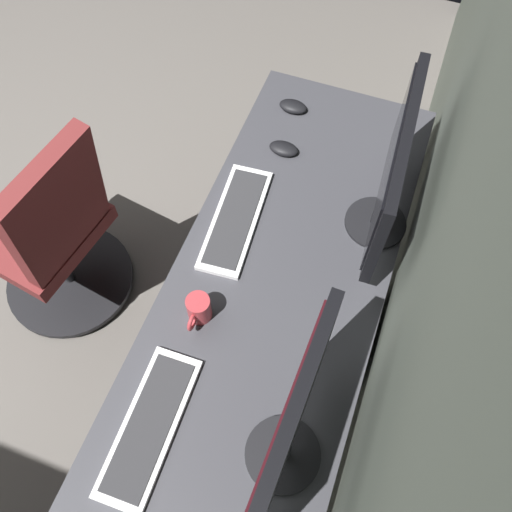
{
  "coord_description": "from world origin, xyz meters",
  "views": [
    {
      "loc": [
        0.76,
        2.0,
        2.22
      ],
      "look_at": [
        0.09,
        1.75,
        0.95
      ],
      "focal_mm": 37.93,
      "sensor_mm": 36.0,
      "label": 1
    }
  ],
  "objects_px": {
    "monitor_primary": "(287,434)",
    "mouse_main": "(284,149)",
    "keyboard_main": "(149,426)",
    "office_chair": "(53,238)",
    "drawer_pedestal": "(282,326)",
    "mouse_spare": "(293,106)",
    "keyboard_spare": "(236,219)",
    "monitor_secondary": "(392,173)",
    "coffee_mug": "(199,309)"
  },
  "relations": [
    {
      "from": "keyboard_main",
      "to": "office_chair",
      "type": "height_order",
      "value": "office_chair"
    },
    {
      "from": "monitor_secondary",
      "to": "keyboard_main",
      "type": "relative_size",
      "value": 1.34
    },
    {
      "from": "keyboard_main",
      "to": "keyboard_spare",
      "type": "height_order",
      "value": "same"
    },
    {
      "from": "monitor_primary",
      "to": "monitor_secondary",
      "type": "bearing_deg",
      "value": 176.24
    },
    {
      "from": "keyboard_spare",
      "to": "monitor_secondary",
      "type": "bearing_deg",
      "value": 108.8
    },
    {
      "from": "drawer_pedestal",
      "to": "office_chair",
      "type": "relative_size",
      "value": 0.72
    },
    {
      "from": "keyboard_main",
      "to": "mouse_main",
      "type": "relative_size",
      "value": 4.07
    },
    {
      "from": "drawer_pedestal",
      "to": "mouse_spare",
      "type": "distance_m",
      "value": 0.81
    },
    {
      "from": "monitor_primary",
      "to": "keyboard_spare",
      "type": "relative_size",
      "value": 1.3
    },
    {
      "from": "keyboard_main",
      "to": "coffee_mug",
      "type": "height_order",
      "value": "coffee_mug"
    },
    {
      "from": "monitor_primary",
      "to": "mouse_main",
      "type": "relative_size",
      "value": 5.36
    },
    {
      "from": "monitor_primary",
      "to": "coffee_mug",
      "type": "relative_size",
      "value": 5.01
    },
    {
      "from": "monitor_secondary",
      "to": "keyboard_spare",
      "type": "height_order",
      "value": "monitor_secondary"
    },
    {
      "from": "keyboard_main",
      "to": "keyboard_spare",
      "type": "bearing_deg",
      "value": -178.02
    },
    {
      "from": "monitor_secondary",
      "to": "mouse_main",
      "type": "relative_size",
      "value": 5.45
    },
    {
      "from": "monitor_primary",
      "to": "keyboard_main",
      "type": "height_order",
      "value": "monitor_primary"
    },
    {
      "from": "monitor_primary",
      "to": "coffee_mug",
      "type": "height_order",
      "value": "monitor_primary"
    },
    {
      "from": "keyboard_main",
      "to": "office_chair",
      "type": "relative_size",
      "value": 0.44
    },
    {
      "from": "mouse_spare",
      "to": "drawer_pedestal",
      "type": "bearing_deg",
      "value": 16.98
    },
    {
      "from": "mouse_spare",
      "to": "office_chair",
      "type": "distance_m",
      "value": 1.03
    },
    {
      "from": "mouse_main",
      "to": "coffee_mug",
      "type": "relative_size",
      "value": 0.93
    },
    {
      "from": "keyboard_spare",
      "to": "coffee_mug",
      "type": "height_order",
      "value": "coffee_mug"
    },
    {
      "from": "drawer_pedestal",
      "to": "keyboard_main",
      "type": "relative_size",
      "value": 1.64
    },
    {
      "from": "mouse_main",
      "to": "office_chair",
      "type": "relative_size",
      "value": 0.11
    },
    {
      "from": "keyboard_spare",
      "to": "keyboard_main",
      "type": "bearing_deg",
      "value": 1.98
    },
    {
      "from": "mouse_spare",
      "to": "coffee_mug",
      "type": "relative_size",
      "value": 0.93
    },
    {
      "from": "keyboard_main",
      "to": "mouse_spare",
      "type": "height_order",
      "value": "mouse_spare"
    },
    {
      "from": "keyboard_main",
      "to": "mouse_main",
      "type": "bearing_deg",
      "value": 178.35
    },
    {
      "from": "drawer_pedestal",
      "to": "mouse_main",
      "type": "xyz_separation_m",
      "value": [
        -0.48,
        -0.17,
        0.4
      ]
    },
    {
      "from": "monitor_primary",
      "to": "keyboard_spare",
      "type": "xyz_separation_m",
      "value": [
        -0.64,
        -0.38,
        -0.26
      ]
    },
    {
      "from": "monitor_primary",
      "to": "mouse_main",
      "type": "xyz_separation_m",
      "value": [
        -0.97,
        -0.32,
        -0.25
      ]
    },
    {
      "from": "mouse_main",
      "to": "office_chair",
      "type": "bearing_deg",
      "value": -57.2
    },
    {
      "from": "drawer_pedestal",
      "to": "keyboard_main",
      "type": "bearing_deg",
      "value": -20.38
    },
    {
      "from": "coffee_mug",
      "to": "office_chair",
      "type": "xyz_separation_m",
      "value": [
        -0.2,
        -0.72,
        -0.32
      ]
    },
    {
      "from": "keyboard_spare",
      "to": "office_chair",
      "type": "height_order",
      "value": "office_chair"
    },
    {
      "from": "monitor_primary",
      "to": "mouse_spare",
      "type": "xyz_separation_m",
      "value": [
        -1.17,
        -0.36,
        -0.25
      ]
    },
    {
      "from": "keyboard_main",
      "to": "office_chair",
      "type": "bearing_deg",
      "value": -126.94
    },
    {
      "from": "monitor_secondary",
      "to": "keyboard_spare",
      "type": "xyz_separation_m",
      "value": [
        0.15,
        -0.43,
        -0.25
      ]
    },
    {
      "from": "monitor_primary",
      "to": "mouse_spare",
      "type": "height_order",
      "value": "monitor_primary"
    },
    {
      "from": "drawer_pedestal",
      "to": "coffee_mug",
      "type": "relative_size",
      "value": 6.25
    },
    {
      "from": "keyboard_main",
      "to": "office_chair",
      "type": "distance_m",
      "value": 0.95
    },
    {
      "from": "monitor_secondary",
      "to": "mouse_main",
      "type": "height_order",
      "value": "monitor_secondary"
    },
    {
      "from": "mouse_spare",
      "to": "coffee_mug",
      "type": "distance_m",
      "value": 0.88
    },
    {
      "from": "keyboard_spare",
      "to": "mouse_main",
      "type": "bearing_deg",
      "value": 170.79
    },
    {
      "from": "mouse_main",
      "to": "mouse_spare",
      "type": "xyz_separation_m",
      "value": [
        -0.2,
        -0.03,
        0.0
      ]
    },
    {
      "from": "keyboard_spare",
      "to": "coffee_mug",
      "type": "xyz_separation_m",
      "value": [
        0.35,
        0.02,
        0.04
      ]
    },
    {
      "from": "monitor_secondary",
      "to": "coffee_mug",
      "type": "height_order",
      "value": "monitor_secondary"
    },
    {
      "from": "keyboard_spare",
      "to": "mouse_main",
      "type": "relative_size",
      "value": 4.13
    },
    {
      "from": "keyboard_main",
      "to": "mouse_spare",
      "type": "xyz_separation_m",
      "value": [
        -1.23,
        -0.0,
        0.01
      ]
    },
    {
      "from": "coffee_mug",
      "to": "monitor_primary",
      "type": "bearing_deg",
      "value": 50.98
    }
  ]
}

